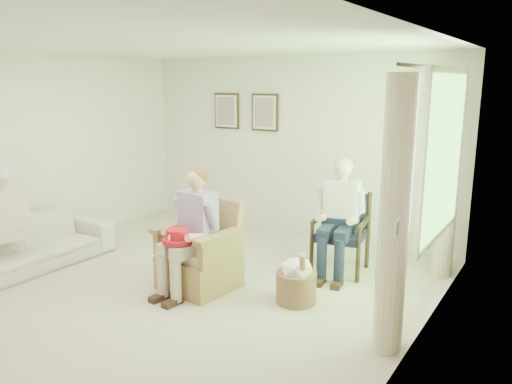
# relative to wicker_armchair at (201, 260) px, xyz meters

# --- Properties ---
(floor) EXTENTS (5.50, 5.50, 0.00)m
(floor) POSITION_rel_wicker_armchair_xyz_m (-0.17, -0.38, -0.30)
(floor) COLOR #C3B49D
(floor) RESTS_ON ground
(back_wall) EXTENTS (5.00, 0.04, 2.60)m
(back_wall) POSITION_rel_wicker_armchair_xyz_m (-0.17, 2.37, 1.00)
(back_wall) COLOR silver
(back_wall) RESTS_ON ground
(left_wall) EXTENTS (0.04, 5.50, 2.60)m
(left_wall) POSITION_rel_wicker_armchair_xyz_m (-2.67, -0.38, 1.00)
(left_wall) COLOR silver
(left_wall) RESTS_ON ground
(right_wall) EXTENTS (0.04, 5.50, 2.60)m
(right_wall) POSITION_rel_wicker_armchair_xyz_m (2.33, -0.38, 1.00)
(right_wall) COLOR silver
(right_wall) RESTS_ON ground
(ceiling) EXTENTS (5.00, 5.50, 0.02)m
(ceiling) POSITION_rel_wicker_armchair_xyz_m (-0.17, -0.38, 2.30)
(ceiling) COLOR white
(ceiling) RESTS_ON back_wall
(window) EXTENTS (0.13, 2.50, 1.63)m
(window) POSITION_rel_wicker_armchair_xyz_m (2.29, 0.82, 1.28)
(window) COLOR #2D6B23
(window) RESTS_ON right_wall
(curtain_left) EXTENTS (0.34, 0.34, 2.30)m
(curtain_left) POSITION_rel_wicker_armchair_xyz_m (2.16, -0.16, 0.85)
(curtain_left) COLOR beige
(curtain_left) RESTS_ON ground
(curtain_right) EXTENTS (0.34, 0.34, 2.30)m
(curtain_right) POSITION_rel_wicker_armchair_xyz_m (2.16, 1.80, 0.85)
(curtain_right) COLOR beige
(curtain_right) RESTS_ON ground
(framed_print_left) EXTENTS (0.45, 0.05, 0.55)m
(framed_print_left) POSITION_rel_wicker_armchair_xyz_m (-1.32, 2.33, 1.48)
(framed_print_left) COLOR #382114
(framed_print_left) RESTS_ON back_wall
(framed_print_right) EXTENTS (0.45, 0.05, 0.55)m
(framed_print_right) POSITION_rel_wicker_armchair_xyz_m (-0.62, 2.33, 1.48)
(framed_print_right) COLOR #382114
(framed_print_right) RESTS_ON back_wall
(wicker_armchair) EXTENTS (0.75, 0.74, 0.96)m
(wicker_armchair) POSITION_rel_wicker_armchair_xyz_m (0.00, 0.00, 0.00)
(wicker_armchair) COLOR #A2854C
(wicker_armchair) RESTS_ON ground
(wood_armchair) EXTENTS (0.60, 0.56, 0.92)m
(wood_armchair) POSITION_rel_wicker_armchair_xyz_m (1.11, 1.33, 0.20)
(wood_armchair) COLOR black
(wood_armchair) RESTS_ON ground
(sofa) EXTENTS (2.02, 0.79, 0.59)m
(sofa) POSITION_rel_wicker_armchair_xyz_m (-2.12, -0.69, -0.01)
(sofa) COLOR beige
(sofa) RESTS_ON ground
(person_wicker) EXTENTS (0.40, 0.62, 1.31)m
(person_wicker) POSITION_rel_wicker_armchair_xyz_m (0.00, -0.13, 0.45)
(person_wicker) COLOR #C2B09C
(person_wicker) RESTS_ON ground
(person_dark) EXTENTS (0.40, 0.63, 1.34)m
(person_dark) POSITION_rel_wicker_armchair_xyz_m (1.11, 1.18, 0.47)
(person_dark) COLOR #171D33
(person_dark) RESTS_ON ground
(red_hat) EXTENTS (0.33, 0.33, 0.14)m
(red_hat) POSITION_rel_wicker_armchair_xyz_m (-0.03, -0.34, 0.36)
(red_hat) COLOR red
(red_hat) RESTS_ON person_wicker
(hatbox) EXTENTS (0.44, 0.44, 0.61)m
(hatbox) POSITION_rel_wicker_armchair_xyz_m (1.08, 0.21, -0.07)
(hatbox) COLOR #AB755D
(hatbox) RESTS_ON ground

